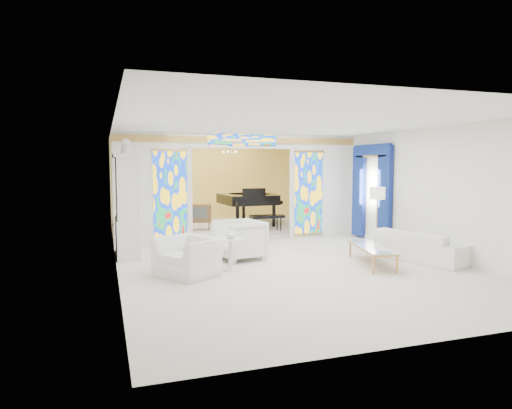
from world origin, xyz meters
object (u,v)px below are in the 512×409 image
object	(u,v)px
sofa	(418,245)
coffee_table	(372,247)
armchair_right	(239,240)
tv_console	(200,213)
grand_piano	(250,199)
china_cabinet	(127,206)
armchair_left	(189,257)

from	to	relation	value
sofa	coffee_table	xyz separation A→B (m)	(-1.26, -0.11, 0.04)
armchair_right	coffee_table	distance (m)	2.91
sofa	coffee_table	size ratio (longest dim) A/B	1.19
armchair_right	tv_console	distance (m)	3.69
grand_piano	tv_console	size ratio (longest dim) A/B	4.04
sofa	china_cabinet	bearing A→B (deg)	50.30
armchair_left	coffee_table	size ratio (longest dim) A/B	0.59
grand_piano	tv_console	bearing A→B (deg)	-159.69
armchair_right	tv_console	world-z (taller)	tv_console
grand_piano	armchair_right	bearing A→B (deg)	-113.75
armchair_right	china_cabinet	bearing A→B (deg)	-129.89
tv_console	china_cabinet	bearing A→B (deg)	-118.34
armchair_left	tv_console	size ratio (longest dim) A/B	1.47
armchair_left	coffee_table	bearing A→B (deg)	51.82
china_cabinet	armchair_left	xyz separation A→B (m)	(1.03, -2.32, -0.80)
armchair_left	grand_piano	xyz separation A→B (m)	(3.06, 5.61, 0.64)
coffee_table	tv_console	world-z (taller)	tv_console
armchair_right	coffee_table	world-z (taller)	armchair_right
china_cabinet	grand_piano	size ratio (longest dim) A/B	0.87
armchair_right	coffee_table	size ratio (longest dim) A/B	0.51
coffee_table	tv_console	xyz separation A→B (m)	(-2.67, 5.13, 0.30)
armchair_right	coffee_table	bearing A→B (deg)	47.03
sofa	coffee_table	distance (m)	1.27
china_cabinet	sofa	bearing A→B (deg)	-22.30
coffee_table	armchair_left	bearing A→B (deg)	175.41
armchair_left	sofa	size ratio (longest dim) A/B	0.49
tv_console	grand_piano	bearing A→B (deg)	36.79
sofa	armchair_left	bearing A→B (deg)	70.30
armchair_left	tv_console	xyz separation A→B (m)	(1.21, 4.81, 0.31)
armchair_left	sofa	world-z (taller)	armchair_left
china_cabinet	armchair_right	xyz separation A→B (m)	(2.38, -1.19, -0.72)
armchair_right	sofa	world-z (taller)	armchair_right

